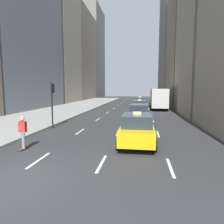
{
  "coord_description": "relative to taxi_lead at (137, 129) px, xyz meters",
  "views": [
    {
      "loc": [
        4.21,
        -5.9,
        3.11
      ],
      "look_at": [
        1.82,
        10.36,
        1.21
      ],
      "focal_mm": 32.0,
      "sensor_mm": 36.0,
      "label": 1
    }
  ],
  "objects": [
    {
      "name": "skateboarder",
      "position": [
        -5.81,
        -1.83,
        0.08
      ],
      "size": [
        0.36,
        0.8,
        1.75
      ],
      "color": "brown",
      "rests_on": "ground"
    },
    {
      "name": "lane_markings",
      "position": [
        -1.4,
        17.76,
        -0.87
      ],
      "size": [
        5.72,
        56.0,
        0.01
      ],
      "color": "white",
      "rests_on": "ground"
    },
    {
      "name": "ground_plane",
      "position": [
        -4.0,
        -5.24,
        -0.88
      ],
      "size": [
        160.0,
        160.0,
        0.0
      ],
      "primitive_type": "plane",
      "color": "#333335"
    },
    {
      "name": "building_row_right",
      "position": [
        8.0,
        26.79,
        11.35
      ],
      "size": [
        6.0,
        55.26,
        31.12
      ],
      "color": "gray",
      "rests_on": "ground"
    },
    {
      "name": "building_row_left",
      "position": [
        -18.0,
        32.96,
        14.64
      ],
      "size": [
        6.0,
        78.5,
        36.57
      ],
      "color": "gray",
      "rests_on": "ground"
    },
    {
      "name": "taxi_third",
      "position": [
        0.0,
        13.78,
        0.0
      ],
      "size": [
        2.02,
        4.4,
        1.87
      ],
      "color": "yellow",
      "rests_on": "ground"
    },
    {
      "name": "taxi_lead",
      "position": [
        0.0,
        0.0,
        0.0
      ],
      "size": [
        2.02,
        4.4,
        1.87
      ],
      "color": "yellow",
      "rests_on": "ground"
    },
    {
      "name": "box_truck",
      "position": [
        2.8,
        20.73,
        0.83
      ],
      "size": [
        2.58,
        8.4,
        3.15
      ],
      "color": "silver",
      "rests_on": "ground"
    },
    {
      "name": "taxi_second",
      "position": [
        0.0,
        23.31,
        0.0
      ],
      "size": [
        2.02,
        4.4,
        1.87
      ],
      "color": "yellow",
      "rests_on": "ground"
    },
    {
      "name": "traffic_light_pole",
      "position": [
        -6.75,
        3.76,
        1.53
      ],
      "size": [
        0.24,
        0.42,
        3.6
      ],
      "color": "black",
      "rests_on": "ground"
    },
    {
      "name": "sidewalk_left",
      "position": [
        -11.0,
        21.76,
        -0.81
      ],
      "size": [
        8.0,
        66.0,
        0.15
      ],
      "primitive_type": "cube",
      "color": "#9E9E99",
      "rests_on": "ground"
    },
    {
      "name": "sedan_black_near",
      "position": [
        0.0,
        7.71,
        -0.01
      ],
      "size": [
        2.02,
        4.64,
        1.7
      ],
      "color": "black",
      "rests_on": "ground"
    }
  ]
}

